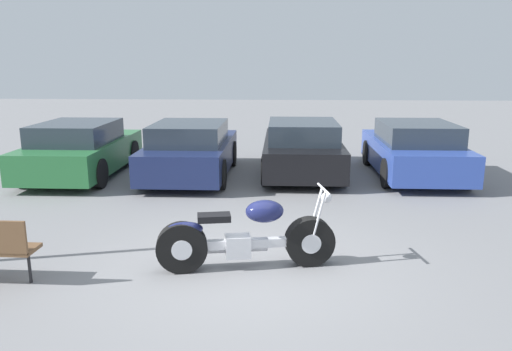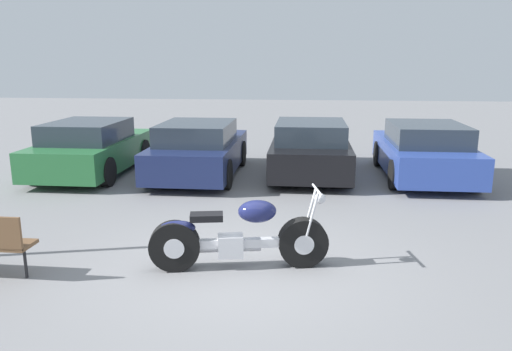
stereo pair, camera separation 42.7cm
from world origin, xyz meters
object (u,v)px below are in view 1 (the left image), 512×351
parked_car_navy (191,151)px  motorcycle (246,237)px  parked_car_green (81,150)px  parked_car_blue (414,150)px  parked_car_black (302,148)px

parked_car_navy → motorcycle: bearing=-72.6°
parked_car_green → parked_car_blue: 8.17m
motorcycle → parked_car_black: 5.99m
motorcycle → parked_car_green: 7.03m
parked_car_green → parked_car_black: 5.46m
motorcycle → parked_car_blue: 6.89m
parked_car_navy → parked_car_green: bearing=-179.4°
parked_car_navy → parked_car_black: (2.72, 0.43, 0.00)m
motorcycle → parked_car_green: (-4.44, 5.44, 0.20)m
motorcycle → parked_car_navy: 5.74m
parked_car_green → parked_car_black: (5.44, 0.46, 0.00)m
parked_car_navy → parked_car_blue: 5.45m
parked_car_black → parked_car_blue: size_ratio=1.00×
parked_car_green → parked_car_black: size_ratio=1.00×
parked_car_blue → parked_car_green: bearing=-177.5°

